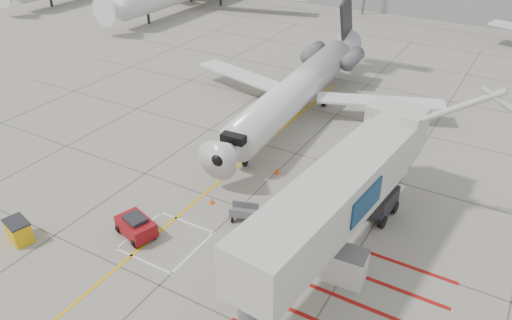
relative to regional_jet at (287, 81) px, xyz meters
The scene contains 9 objects.
ground_plane 16.52m from the regional_jet, 79.79° to the right, with size 260.00×260.00×0.00m, color gray.
regional_jet is the anchor object (origin of this frame).
jet_bridge 17.30m from the regional_jet, 55.60° to the right, with size 9.24×19.51×7.80m, color beige, non-canonical shape.
pushback_tug 17.57m from the regional_jet, 93.10° to the right, with size 2.39×1.50×1.40m, color maroon, non-canonical shape.
spill_bin 22.24m from the regional_jet, 107.27° to the right, with size 1.56×1.04×1.35m, color gold, non-canonical shape.
baggage_cart 13.73m from the regional_jet, 73.70° to the right, with size 1.66×1.05×1.05m, color #58595D, non-canonical shape.
ground_power_unit 18.32m from the regional_jet, 53.11° to the right, with size 2.37×1.38×1.88m, color silver, non-canonical shape.
cone_nose 12.95m from the regional_jet, 85.31° to the right, with size 0.31×0.31×0.43m, color #FF5B0D.
cone_side 8.47m from the regional_jet, 67.06° to the right, with size 0.35×0.35×0.49m, color #E8440C.
Camera 1 is at (14.00, -17.88, 18.87)m, focal length 35.00 mm.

